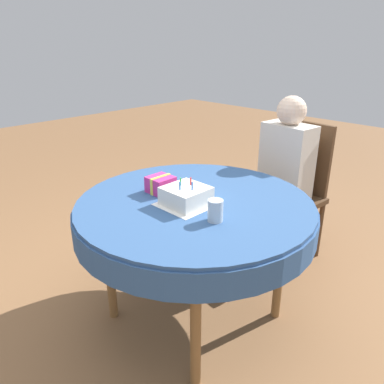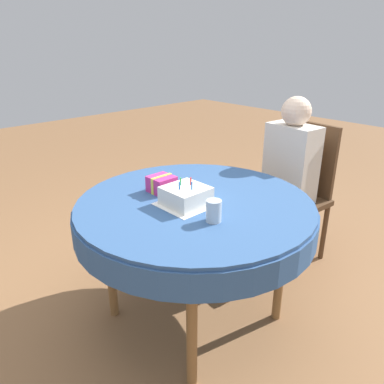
{
  "view_description": "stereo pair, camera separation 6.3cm",
  "coord_description": "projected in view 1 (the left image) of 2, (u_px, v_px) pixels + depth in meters",
  "views": [
    {
      "loc": [
        1.24,
        -1.27,
        1.52
      ],
      "look_at": [
        -0.0,
        -0.02,
        0.8
      ],
      "focal_mm": 35.0,
      "sensor_mm": 36.0,
      "label": 1
    },
    {
      "loc": [
        1.28,
        -1.22,
        1.52
      ],
      "look_at": [
        -0.0,
        -0.02,
        0.8
      ],
      "focal_mm": 35.0,
      "sensor_mm": 36.0,
      "label": 2
    }
  ],
  "objects": [
    {
      "name": "chair",
      "position": [
        291.0,
        187.0,
        2.7
      ],
      "size": [
        0.5,
        0.5,
        0.98
      ],
      "rotation": [
        0.0,
        0.0,
        -0.09
      ],
      "color": "#4C331E",
      "rests_on": "ground_plane"
    },
    {
      "name": "gift_box",
      "position": [
        161.0,
        184.0,
        2.03
      ],
      "size": [
        0.13,
        0.13,
        0.09
      ],
      "color": "#D13384",
      "rests_on": "dining_table"
    },
    {
      "name": "drinking_glass",
      "position": [
        215.0,
        211.0,
        1.71
      ],
      "size": [
        0.07,
        0.07,
        0.1
      ],
      "color": "silver",
      "rests_on": "dining_table"
    },
    {
      "name": "dining_table",
      "position": [
        195.0,
        216.0,
        1.97
      ],
      "size": [
        1.25,
        1.25,
        0.74
      ],
      "color": "#335689",
      "rests_on": "ground_plane"
    },
    {
      "name": "birthday_cake",
      "position": [
        185.0,
        196.0,
        1.88
      ],
      "size": [
        0.2,
        0.2,
        0.13
      ],
      "color": "white",
      "rests_on": "dining_table"
    },
    {
      "name": "napkin",
      "position": [
        186.0,
        204.0,
        1.9
      ],
      "size": [
        0.25,
        0.25,
        0.0
      ],
      "color": "white",
      "rests_on": "dining_table"
    },
    {
      "name": "person",
      "position": [
        284.0,
        166.0,
        2.57
      ],
      "size": [
        0.36,
        0.31,
        1.18
      ],
      "rotation": [
        0.0,
        0.0,
        -0.09
      ],
      "color": "beige",
      "rests_on": "ground_plane"
    },
    {
      "name": "ground_plane",
      "position": [
        195.0,
        315.0,
        2.22
      ],
      "size": [
        12.0,
        12.0,
        0.0
      ],
      "primitive_type": "plane",
      "color": "#8C603D"
    }
  ]
}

